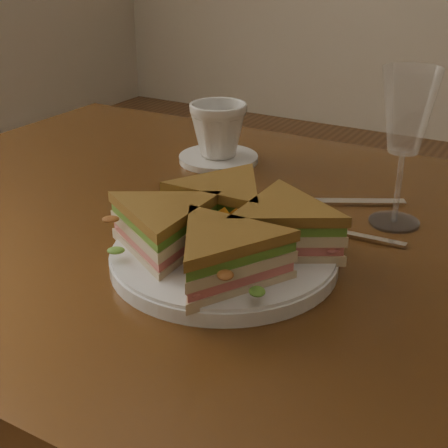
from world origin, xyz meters
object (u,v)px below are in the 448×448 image
Objects in this scene: table at (249,295)px; knife at (322,202)px; plate at (224,258)px; coffee_cup at (218,130)px; spoon at (298,223)px; saucer at (218,158)px; sandwich_wedges at (224,228)px; wine_glass at (407,115)px.

knife reaches higher than table.
coffee_cup is at bearing 121.54° from plate.
spoon is at bearing 76.77° from plate.
saucer is (-0.22, 0.16, 0.00)m from spoon.
coffee_cup reaches higher than sandwich_wedges.
saucer is (-0.18, 0.30, -0.00)m from plate.
wine_glass is (0.14, 0.20, 0.10)m from sandwich_wedges.
table is at bearing -145.98° from spoon.
coffee_cup is (-0.22, 0.16, 0.05)m from spoon.
plate is at bearing -58.46° from saucer.
knife is at bearing 68.20° from table.
wine_glass is 2.14× the size of coffee_cup.
plate is 0.04m from sandwich_wedges.
sandwich_wedges is 1.63× the size of knife.
sandwich_wedges is at bearing -123.50° from wine_glass.
sandwich_wedges is at bearing 0.00° from plate.
sandwich_wedges reaches higher than saucer.
sandwich_wedges is at bearing -126.68° from knife.
table is 9.25× the size of saucer.
plate is 1.40× the size of spoon.
wine_glass is (0.10, 0.07, 0.14)m from spoon.
saucer is at bearing 121.54° from sandwich_wedges.
coffee_cup is (-0.18, 0.30, 0.01)m from sandwich_wedges.
plate is at bearing 180.00° from sandwich_wedges.
knife is (0.05, 0.12, 0.10)m from table.
table is 0.15m from plate.
spoon is (0.03, 0.14, -0.04)m from sandwich_wedges.
coffee_cup is at bearing 129.37° from table.
plate is at bearing -123.50° from wine_glass.
wine_glass reaches higher than knife.
coffee_cup is at bearing 139.62° from spoon.
plate is 0.81× the size of sandwich_wedges.
spoon is at bearing -117.88° from knife.
saucer reaches higher than table.
sandwich_wedges is 0.14m from spoon.
table is 0.28m from saucer.
sandwich_wedges is 1.73× the size of spoon.
sandwich_wedges is 0.35m from saucer.
coffee_cup reaches higher than table.
sandwich_wedges reaches higher than spoon.
table is 6.52× the size of spoon.
saucer is (-0.32, 0.09, -0.14)m from wine_glass.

